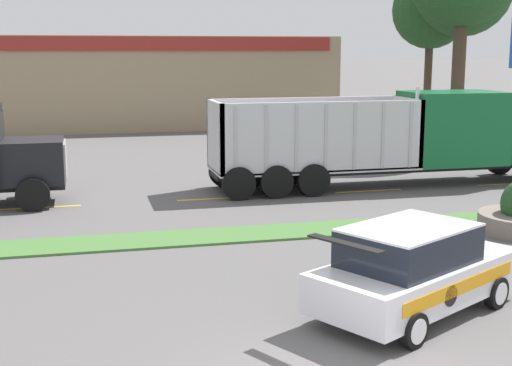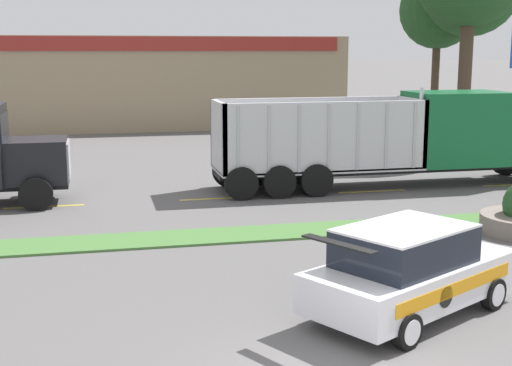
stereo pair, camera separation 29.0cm
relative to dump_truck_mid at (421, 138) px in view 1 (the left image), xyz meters
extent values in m
cube|color=#477538|center=(-8.34, -5.54, -1.63)|extent=(120.00, 1.54, 0.06)
cube|color=yellow|center=(-13.09, -0.77, -1.66)|extent=(2.40, 0.14, 0.01)
cube|color=yellow|center=(-7.69, -0.77, -1.66)|extent=(2.40, 0.14, 0.01)
cube|color=yellow|center=(-2.29, -0.77, -1.66)|extent=(2.40, 0.14, 0.01)
cube|color=yellow|center=(3.11, -0.77, -1.66)|extent=(2.40, 0.14, 0.01)
cube|color=black|center=(-13.27, -0.06, -0.31)|extent=(1.87, 1.97, 1.34)
cube|color=#B7B7BC|center=(-12.31, -0.06, -0.31)|extent=(0.06, 1.69, 1.14)
cube|color=black|center=(-14.19, -0.06, 0.67)|extent=(0.04, 2.05, 1.10)
cylinder|color=black|center=(-13.27, -1.25, -1.16)|extent=(1.01, 0.30, 1.01)
cylinder|color=black|center=(-13.27, 1.12, -1.16)|extent=(1.01, 0.30, 1.01)
cube|color=black|center=(-1.25, 0.00, -1.03)|extent=(12.58, 1.30, 0.18)
cube|color=#146033|center=(1.21, 0.00, 0.35)|extent=(3.39, 2.36, 2.58)
cube|color=black|center=(2.93, 0.00, 0.80)|extent=(0.04, 2.01, 1.16)
cylinder|color=silver|center=(-0.59, -0.77, 1.10)|extent=(0.14, 0.14, 1.51)
cube|color=silver|center=(-4.01, 0.00, -0.88)|extent=(7.05, 2.36, 0.12)
cube|color=silver|center=(-0.57, 0.00, 0.28)|extent=(0.16, 2.36, 2.33)
cube|color=silver|center=(-7.45, 0.00, 0.28)|extent=(0.16, 2.36, 2.33)
cube|color=silver|center=(-4.01, -1.10, 0.28)|extent=(7.05, 0.16, 2.33)
cube|color=silver|center=(-4.01, 1.10, 0.28)|extent=(7.05, 0.16, 2.33)
cube|color=#B2B2B7|center=(-7.03, -1.20, 0.28)|extent=(0.10, 0.04, 2.21)
cube|color=#B2B2B7|center=(-6.02, -1.20, 0.28)|extent=(0.10, 0.04, 2.21)
cube|color=#B2B2B7|center=(-5.02, -1.20, 0.28)|extent=(0.10, 0.04, 2.21)
cube|color=#B2B2B7|center=(-4.01, -1.20, 0.28)|extent=(0.10, 0.04, 2.21)
cube|color=#B2B2B7|center=(-3.00, -1.20, 0.28)|extent=(0.10, 0.04, 2.21)
cube|color=#B2B2B7|center=(-2.00, -1.20, 0.28)|extent=(0.10, 0.04, 2.21)
cube|color=#B2B2B7|center=(-0.99, -1.20, 0.28)|extent=(0.10, 0.04, 2.21)
cylinder|color=black|center=(3.97, 1.16, -1.12)|extent=(1.09, 0.30, 1.09)
cylinder|color=black|center=(-6.93, -1.16, -1.12)|extent=(1.09, 0.30, 1.09)
cylinder|color=black|center=(-6.93, 1.16, -1.12)|extent=(1.09, 0.30, 1.09)
cylinder|color=black|center=(-5.67, -1.16, -1.12)|extent=(1.09, 0.30, 1.09)
cylinder|color=black|center=(-5.67, 1.16, -1.12)|extent=(1.09, 0.30, 1.09)
cylinder|color=black|center=(-4.40, -1.16, -1.12)|extent=(1.09, 0.30, 1.09)
cylinder|color=black|center=(-4.40, 1.16, -1.12)|extent=(1.09, 0.30, 1.09)
cube|color=white|center=(-5.95, -11.72, -1.01)|extent=(4.64, 3.70, 0.70)
cube|color=black|center=(-6.18, -11.84, -0.33)|extent=(2.85, 2.57, 0.65)
cube|color=white|center=(-6.18, -11.84, 0.01)|extent=(2.85, 2.57, 0.04)
cube|color=black|center=(-7.74, -12.71, 0.05)|extent=(0.89, 1.39, 0.03)
cube|color=orange|center=(-5.50, -12.53, -0.94)|extent=(3.00, 1.68, 0.25)
cylinder|color=black|center=(-5.78, -12.69, -1.01)|extent=(0.34, 0.19, 0.39)
cylinder|color=black|center=(-4.36, -11.84, -1.36)|extent=(0.63, 0.47, 0.61)
cylinder|color=silver|center=(-4.31, -11.94, -1.36)|extent=(0.38, 0.22, 0.43)
cylinder|color=black|center=(-5.22, -10.30, -1.36)|extent=(0.63, 0.47, 0.61)
cylinder|color=silver|center=(-5.27, -10.21, -1.36)|extent=(0.38, 0.22, 0.43)
cylinder|color=black|center=(-6.69, -13.13, -1.36)|extent=(0.63, 0.47, 0.61)
cylinder|color=silver|center=(-6.64, -13.23, -1.36)|extent=(0.38, 0.22, 0.43)
cylinder|color=black|center=(-7.54, -11.59, -1.36)|extent=(0.63, 0.47, 0.61)
cylinder|color=silver|center=(-7.60, -11.50, -1.36)|extent=(0.38, 0.22, 0.43)
cube|color=#9E896B|center=(-11.35, 24.53, 1.11)|extent=(30.40, 12.00, 5.55)
cube|color=maroon|center=(-11.35, 18.48, 3.44)|extent=(28.88, 0.10, 0.80)
cylinder|color=#473828|center=(5.33, 7.02, 1.83)|extent=(0.62, 0.62, 6.99)
cylinder|color=#473828|center=(6.34, 11.95, 1.19)|extent=(0.41, 0.41, 5.71)
sphere|color=#234C23|center=(6.34, 11.95, 5.16)|extent=(4.04, 4.04, 4.04)
cylinder|color=#473828|center=(6.93, 9.78, 1.59)|extent=(0.48, 0.48, 6.50)
camera|label=1|loc=(-11.79, -23.12, 3.12)|focal=50.00mm
camera|label=2|loc=(-11.51, -23.18, 3.12)|focal=50.00mm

